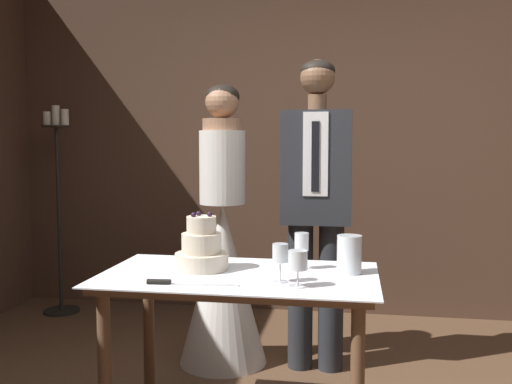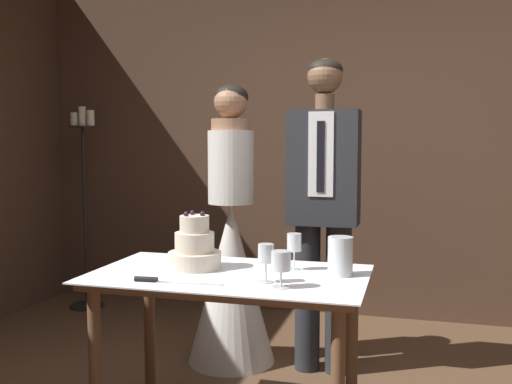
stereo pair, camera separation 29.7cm
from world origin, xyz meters
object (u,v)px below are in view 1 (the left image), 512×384
at_px(cake_table, 239,297).
at_px(groom, 316,199).
at_px(tiered_cake, 202,249).
at_px(candle_stand, 59,209).
at_px(wine_glass_near, 302,243).
at_px(hurricane_candle, 349,255).
at_px(wine_glass_middle, 298,262).
at_px(cake_knife, 175,283).
at_px(bride, 223,262).
at_px(wine_glass_far, 280,254).

distance_m(cake_table, groom, 1.02).
distance_m(tiered_cake, candle_stand, 2.32).
height_order(wine_glass_near, hurricane_candle, hurricane_candle).
bearing_deg(cake_table, wine_glass_middle, -32.92).
distance_m(cake_table, wine_glass_middle, 0.40).
bearing_deg(groom, hurricane_candle, -76.23).
xyz_separation_m(cake_table, wine_glass_near, (0.27, 0.15, 0.23)).
height_order(cake_table, cake_knife, cake_knife).
xyz_separation_m(tiered_cake, wine_glass_near, (0.45, 0.09, 0.03)).
bearing_deg(bride, candle_stand, 152.27).
distance_m(bride, candle_stand, 1.73).
bearing_deg(tiered_cake, cake_table, -17.48).
distance_m(cake_knife, bride, 1.16).
distance_m(wine_glass_near, wine_glass_middle, 0.33).
bearing_deg(wine_glass_far, hurricane_candle, 36.58).
relative_size(cake_table, tiered_cake, 4.58).
bearing_deg(cake_table, candle_stand, 136.52).
bearing_deg(wine_glass_middle, groom, 89.81).
bearing_deg(candle_stand, bride, -27.73).
bearing_deg(wine_glass_far, wine_glass_near, 76.17).
bearing_deg(cake_knife, candle_stand, 124.37).
relative_size(wine_glass_middle, candle_stand, 0.09).
bearing_deg(candle_stand, wine_glass_middle, -42.23).
xyz_separation_m(cake_table, hurricane_candle, (0.49, 0.09, 0.19)).
bearing_deg(tiered_cake, wine_glass_far, -24.38).
bearing_deg(wine_glass_middle, cake_knife, -174.04).
bearing_deg(wine_glass_near, wine_glass_far, -103.83).
bearing_deg(wine_glass_near, bride, 125.83).
distance_m(tiered_cake, wine_glass_middle, 0.53).
relative_size(hurricane_candle, candle_stand, 0.10).
height_order(wine_glass_middle, groom, groom).
relative_size(cake_table, bride, 0.72).
xyz_separation_m(wine_glass_middle, groom, (0.00, 1.10, 0.15)).
bearing_deg(hurricane_candle, wine_glass_far, -143.42).
height_order(cake_knife, bride, bride).
xyz_separation_m(wine_glass_far, bride, (-0.49, 1.03, -0.27)).
bearing_deg(bride, tiered_cake, -83.42).
height_order(cake_knife, candle_stand, candle_stand).
relative_size(cake_knife, wine_glass_middle, 2.59).
relative_size(cake_table, wine_glass_far, 7.55).
bearing_deg(wine_glass_far, candle_stand, 137.66).
height_order(tiered_cake, cake_knife, tiered_cake).
height_order(cake_knife, groom, groom).
distance_m(groom, candle_stand, 2.25).
xyz_separation_m(wine_glass_near, groom, (0.02, 0.77, 0.13)).
distance_m(bride, groom, 0.70).
relative_size(bride, candle_stand, 1.04).
xyz_separation_m(tiered_cake, cake_knife, (-0.04, -0.29, -0.09)).
xyz_separation_m(wine_glass_middle, candle_stand, (-2.09, 1.90, -0.04)).
relative_size(wine_glass_far, bride, 0.10).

